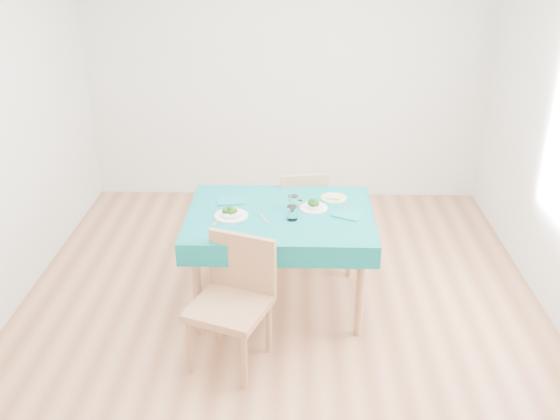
{
  "coord_description": "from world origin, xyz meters",
  "views": [
    {
      "loc": [
        0.11,
        -3.92,
        2.68
      ],
      "look_at": [
        0.0,
        0.0,
        0.85
      ],
      "focal_mm": 40.0,
      "sensor_mm": 36.0,
      "label": 1
    }
  ],
  "objects_px": {
    "table": "(280,259)",
    "chair_far": "(300,208)",
    "bowl_near": "(231,212)",
    "side_plate": "(334,198)",
    "bowl_far": "(314,205)",
    "chair_near": "(228,287)"
  },
  "relations": [
    {
      "from": "chair_near",
      "to": "bowl_far",
      "type": "distance_m",
      "value": 1.0
    },
    {
      "from": "bowl_near",
      "to": "side_plate",
      "type": "bearing_deg",
      "value": 24.25
    },
    {
      "from": "chair_far",
      "to": "side_plate",
      "type": "xyz_separation_m",
      "value": [
        0.25,
        -0.42,
        0.28
      ]
    },
    {
      "from": "table",
      "to": "bowl_near",
      "type": "xyz_separation_m",
      "value": [
        -0.35,
        -0.07,
        0.42
      ]
    },
    {
      "from": "bowl_near",
      "to": "chair_near",
      "type": "bearing_deg",
      "value": -86.54
    },
    {
      "from": "chair_near",
      "to": "chair_far",
      "type": "bearing_deg",
      "value": 92.92
    },
    {
      "from": "chair_near",
      "to": "chair_far",
      "type": "relative_size",
      "value": 1.2
    },
    {
      "from": "chair_near",
      "to": "bowl_far",
      "type": "relative_size",
      "value": 5.71
    },
    {
      "from": "side_plate",
      "to": "bowl_far",
      "type": "bearing_deg",
      "value": -129.89
    },
    {
      "from": "chair_near",
      "to": "chair_far",
      "type": "distance_m",
      "value": 1.49
    },
    {
      "from": "table",
      "to": "chair_far",
      "type": "bearing_deg",
      "value": 77.62
    },
    {
      "from": "bowl_far",
      "to": "side_plate",
      "type": "distance_m",
      "value": 0.24
    },
    {
      "from": "chair_far",
      "to": "bowl_far",
      "type": "bearing_deg",
      "value": 89.4
    },
    {
      "from": "bowl_far",
      "to": "side_plate",
      "type": "bearing_deg",
      "value": 50.11
    },
    {
      "from": "chair_far",
      "to": "bowl_near",
      "type": "distance_m",
      "value": 0.96
    },
    {
      "from": "chair_far",
      "to": "table",
      "type": "bearing_deg",
      "value": 68.2
    },
    {
      "from": "chair_near",
      "to": "bowl_near",
      "type": "height_order",
      "value": "chair_near"
    },
    {
      "from": "table",
      "to": "chair_far",
      "type": "xyz_separation_m",
      "value": [
        0.15,
        0.69,
        0.1
      ]
    },
    {
      "from": "chair_far",
      "to": "bowl_far",
      "type": "distance_m",
      "value": 0.68
    },
    {
      "from": "bowl_near",
      "to": "bowl_far",
      "type": "relative_size",
      "value": 1.19
    },
    {
      "from": "chair_near",
      "to": "side_plate",
      "type": "distance_m",
      "value": 1.23
    },
    {
      "from": "table",
      "to": "side_plate",
      "type": "relative_size",
      "value": 6.8
    }
  ]
}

